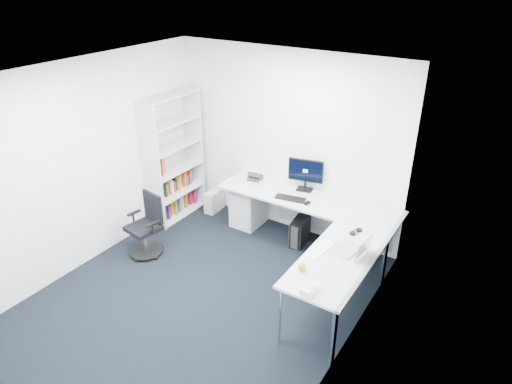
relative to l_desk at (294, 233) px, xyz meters
The scene contains 22 objects.
ground 1.55m from the l_desk, 111.45° to the right, with size 4.20×4.20×0.00m, color black.
ceiling 2.76m from the l_desk, 111.45° to the right, with size 4.20×4.20×0.00m, color white.
wall_back 1.32m from the l_desk, 128.16° to the left, with size 3.60×0.02×2.70m, color white.
wall_front 3.67m from the l_desk, 98.93° to the right, with size 3.60×0.02×2.70m, color white.
wall_left 2.90m from the l_desk, 149.22° to the right, with size 0.02×4.20×2.70m, color white.
wall_right 2.11m from the l_desk, 48.24° to the right, with size 0.02×4.20×2.70m, color white.
l_desk is the anchor object (origin of this frame).
drawer_pedestal 1.10m from the l_desk, 157.91° to the left, with size 0.41×0.51×0.62m, color #BBBDBD.
bookshelf 2.26m from the l_desk, behind, with size 0.39×0.99×1.99m, color silver, non-canonical shape.
task_chair 2.08m from the l_desk, 149.50° to the right, with size 0.49×0.49×0.88m, color black, non-canonical shape.
black_pc_tower 0.40m from the l_desk, 103.46° to the left, with size 0.18×0.41×0.40m, color black.
beige_pc_tower 1.81m from the l_desk, 164.78° to the left, with size 0.17×0.37×0.36m, color #BAB69E.
power_strip 0.94m from the l_desk, 53.46° to the left, with size 0.34×0.06×0.04m, color white.
monitor 0.85m from the l_desk, 104.84° to the left, with size 0.50×0.16×0.48m, color black, non-canonical shape.
black_keyboard 0.48m from the l_desk, 132.76° to the left, with size 0.42×0.15×0.02m, color black.
mouse 0.45m from the l_desk, 68.75° to the left, with size 0.06×0.09×0.03m, color black.
desk_phone 1.14m from the l_desk, 153.18° to the left, with size 0.18×0.18×0.13m, color #28282A, non-canonical shape.
laptop 1.21m from the l_desk, 30.16° to the right, with size 0.35×0.34×0.25m, color #BBBDC2, non-canonical shape.
white_keyboard 1.07m from the l_desk, 44.93° to the right, with size 0.13×0.46×0.02m, color white.
headphones 1.00m from the l_desk, ahead, with size 0.11×0.18×0.05m, color black, non-canonical shape.
orange_fruit 1.42m from the l_desk, 59.17° to the right, with size 0.08×0.08×0.08m, color orange.
tissue_box 1.77m from the l_desk, 57.40° to the right, with size 0.11×0.21×0.07m, color white.
Camera 1 is at (2.96, -3.37, 3.71)m, focal length 32.00 mm.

